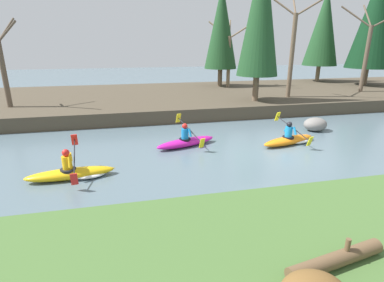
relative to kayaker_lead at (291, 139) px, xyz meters
name	(u,v)px	position (x,y,z in m)	size (l,w,h in m)	color
ground_plane	(272,152)	(-1.23, -0.74, -0.20)	(90.00, 90.00, 0.00)	slate
riverbank_far	(203,97)	(-1.23, 10.08, 0.18)	(44.00, 11.47, 0.75)	#4C4233
conifer_tree_far_left	(221,26)	(0.93, 12.87, 5.18)	(2.60, 2.60, 7.86)	brown
conifer_tree_left	(261,11)	(1.02, 6.07, 5.69)	(2.45, 2.45, 8.79)	brown
conifer_tree_mid_left	(324,27)	(10.77, 13.97, 5.27)	(3.02, 3.02, 8.02)	#7A664C
conifer_tree_centre	(376,17)	(13.07, 10.74, 5.94)	(3.57, 3.57, 9.38)	brown
bare_tree_upstream	(3,66)	(-13.08, 7.35, 2.79)	(2.66, 2.63, 4.74)	brown
bare_tree_mid_upstream	(229,56)	(1.41, 12.22, 2.99)	(2.89, 2.86, 5.18)	#7A664C
bare_tree_mid_downstream	(293,46)	(3.74, 6.91, 3.78)	(3.77, 3.72, 6.85)	brown
bare_tree_downstream	(367,51)	(10.16, 7.85, 3.41)	(3.36, 3.32, 6.08)	brown
kayaker_lead	(291,139)	(0.00, 0.00, 0.00)	(2.77, 2.04, 1.20)	orange
kayaker_middle	(186,141)	(-4.44, 0.69, 0.02)	(2.75, 2.02, 1.20)	#C61999
kayaker_trailing	(74,172)	(-8.59, -1.59, 0.00)	(2.79, 2.07, 1.20)	yellow
boulder_midstream	(315,124)	(2.25, 1.58, 0.13)	(1.16, 0.91, 0.66)	gray
driftwood_log	(336,260)	(-3.84, -7.77, 0.77)	(1.80, 0.54, 0.44)	brown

